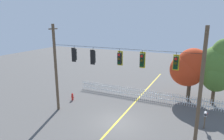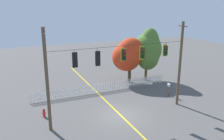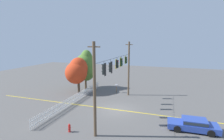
{
  "view_description": "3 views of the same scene",
  "coord_description": "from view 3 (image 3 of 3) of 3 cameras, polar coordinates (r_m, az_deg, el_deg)",
  "views": [
    {
      "loc": [
        6.38,
        -14.58,
        8.61
      ],
      "look_at": [
        -0.84,
        0.86,
        4.41
      ],
      "focal_mm": 32.39,
      "sensor_mm": 36.0,
      "label": 1
    },
    {
      "loc": [
        -8.72,
        -17.91,
        10.03
      ],
      "look_at": [
        -0.55,
        0.76,
        4.2
      ],
      "focal_mm": 38.29,
      "sensor_mm": 36.0,
      "label": 2
    },
    {
      "loc": [
        -19.33,
        -5.97,
        8.26
      ],
      "look_at": [
        -0.4,
        0.44,
        5.0
      ],
      "focal_mm": 27.74,
      "sensor_mm": 36.0,
      "label": 3
    }
  ],
  "objects": [
    {
      "name": "traffic_signal_westbound_side",
      "position": [
        20.61,
        1.68,
        2.01
      ],
      "size": [
        0.43,
        0.38,
        1.38
      ],
      "color": "black"
    },
    {
      "name": "autumn_maple_mid",
      "position": [
        30.81,
        -8.63,
        1.19
      ],
      "size": [
        3.88,
        3.51,
        6.89
      ],
      "color": "brown",
      "rests_on": "ground"
    },
    {
      "name": "autumn_maple_near_fence",
      "position": [
        28.54,
        -11.4,
        -0.33
      ],
      "size": [
        4.13,
        3.47,
        5.77
      ],
      "color": "#473828",
      "rests_on": "ground"
    },
    {
      "name": "signal_support_span",
      "position": [
        20.63,
        1.5,
        -1.98
      ],
      "size": [
        12.92,
        1.1,
        8.31
      ],
      "color": "brown",
      "rests_on": "ground"
    },
    {
      "name": "parked_car",
      "position": [
        18.67,
        25.18,
        -15.88
      ],
      "size": [
        1.98,
        4.56,
        1.15
      ],
      "color": "#28429E",
      "rests_on": "ground"
    },
    {
      "name": "traffic_signal_northbound_primary",
      "position": [
        22.38,
        3.07,
        2.61
      ],
      "size": [
        0.43,
        0.38,
        1.4
      ],
      "color": "black"
    },
    {
      "name": "fire_hydrant",
      "position": [
        17.31,
        -13.87,
        -18.05
      ],
      "size": [
        0.38,
        0.22,
        0.8
      ],
      "color": "red",
      "rests_on": "ground"
    },
    {
      "name": "traffic_signal_northbound_secondary",
      "position": [
        18.34,
        -0.47,
        0.91
      ],
      "size": [
        0.43,
        0.38,
        1.48
      ],
      "color": "black"
    },
    {
      "name": "ground",
      "position": [
        21.86,
        1.46,
        -12.95
      ],
      "size": [
        80.0,
        80.0,
        0.0
      ],
      "primitive_type": "plane",
      "color": "#565451"
    },
    {
      "name": "roadside_mailbox",
      "position": [
        28.34,
        1.48,
        -5.21
      ],
      "size": [
        0.25,
        0.44,
        1.44
      ],
      "color": "brown",
      "rests_on": "ground"
    },
    {
      "name": "traffic_signal_eastbound_side",
      "position": [
        16.56,
        -2.65,
        0.22
      ],
      "size": [
        0.43,
        0.38,
        1.41
      ],
      "color": "black"
    },
    {
      "name": "lane_centerline_stripe",
      "position": [
        21.85,
        1.46,
        -12.94
      ],
      "size": [
        0.16,
        36.0,
        0.01
      ],
      "primitive_type": "cube",
      "color": "gold",
      "rests_on": "ground"
    },
    {
      "name": "traffic_signal_southbound_primary",
      "position": [
        24.75,
        4.62,
        3.27
      ],
      "size": [
        0.43,
        0.38,
        1.33
      ],
      "color": "black"
    },
    {
      "name": "white_picket_fence",
      "position": [
        24.65,
        -12.15,
        -9.13
      ],
      "size": [
        16.26,
        0.06,
        1.13
      ],
      "color": "white",
      "rests_on": "ground"
    }
  ]
}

